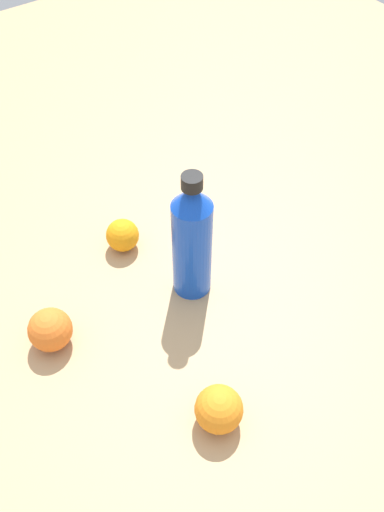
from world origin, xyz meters
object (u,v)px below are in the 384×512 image
object	(u,v)px
water_bottle	(192,240)
orange_1	(219,409)
orange_0	(123,235)
orange_2	(52,332)

from	to	relation	value
water_bottle	orange_1	xyz separation A→B (m)	(-0.12, -0.23, -0.08)
water_bottle	orange_0	size ratio (longest dim) A/B	4.10
water_bottle	orange_2	xyz separation A→B (m)	(-0.26, 0.04, -0.08)
orange_0	orange_2	size ratio (longest dim) A/B	0.87
water_bottle	orange_1	distance (m)	0.27
orange_1	orange_2	distance (m)	0.30
orange_0	orange_2	xyz separation A→B (m)	(-0.21, -0.12, 0.00)
orange_1	orange_2	bearing A→B (deg)	116.58
orange_2	water_bottle	bearing A→B (deg)	-8.08
water_bottle	orange_0	xyz separation A→B (m)	(-0.05, 0.15, -0.09)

